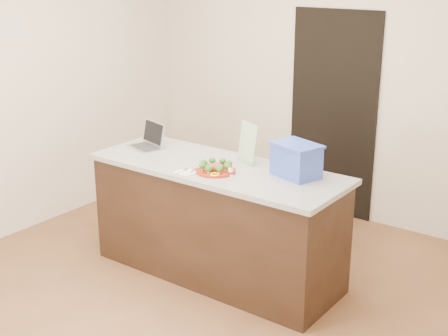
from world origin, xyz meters
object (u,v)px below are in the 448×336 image
Objects in this scene: island at (217,221)px; yogurt_bottle at (231,172)px; napkin at (186,172)px; plate at (216,170)px; blue_box at (296,160)px; chair at (289,196)px; laptop at (149,140)px.

yogurt_bottle is at bearing -29.70° from island.
yogurt_bottle reaches higher than napkin.
yogurt_bottle is (0.31, 0.13, 0.03)m from napkin.
plate is at bearing 39.39° from napkin.
plate is 0.60m from blue_box.
laptop is at bearing -133.35° from chair.
yogurt_bottle is 0.23× the size of laptop.
napkin is at bearing -10.14° from laptop.
yogurt_bottle is (0.23, -0.13, 0.49)m from island.
napkin is at bearing -108.56° from island.
napkin is 0.34m from yogurt_bottle.
blue_box reaches higher than plate.
island is 5.92× the size of laptop.
chair is at bearing 141.05° from blue_box.
napkin is 0.82m from blue_box.
chair is (1.02, 0.62, -0.46)m from laptop.
island is 6.84× the size of plate.
yogurt_bottle is at bearing -2.86° from plate.
yogurt_bottle is at bearing -126.69° from blue_box.
island is 0.54m from napkin.
blue_box is at bearing 19.30° from laptop.
yogurt_bottle is 0.93m from chair.
chair is at bearing 47.47° from laptop.
napkin is (-0.17, -0.14, -0.01)m from plate.
laptop reaches higher than plate.
napkin is 1.76× the size of yogurt_bottle.
island is 14.86× the size of napkin.
island is 0.86m from blue_box.
island is 0.74m from chair.
laptop is at bearing -159.26° from blue_box.
plate is at bearing -55.66° from island.
plate reaches higher than chair.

